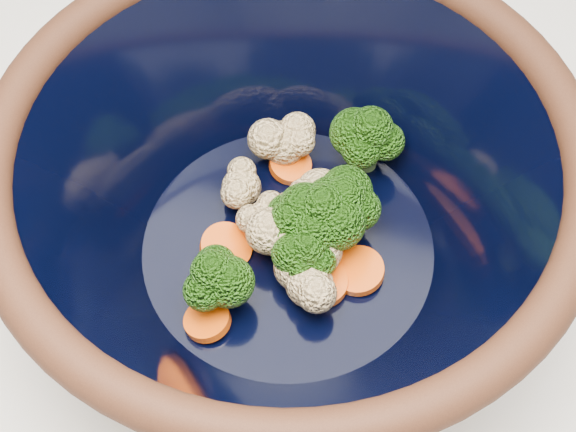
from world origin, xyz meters
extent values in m
cylinder|color=black|center=(-0.08, 0.02, 0.91)|extent=(0.20, 0.20, 0.01)
torus|color=black|center=(-0.08, 0.02, 1.03)|extent=(0.33, 0.33, 0.02)
cylinder|color=black|center=(-0.08, 0.02, 0.93)|extent=(0.19, 0.19, 0.00)
cylinder|color=#608442|center=(-0.05, 0.09, 0.94)|extent=(0.01, 0.01, 0.02)
ellipsoid|color=#296713|center=(-0.05, 0.09, 0.97)|extent=(0.05, 0.05, 0.04)
cylinder|color=#608442|center=(-0.11, -0.03, 0.94)|extent=(0.01, 0.01, 0.02)
ellipsoid|color=#296713|center=(-0.11, -0.03, 0.96)|extent=(0.04, 0.04, 0.03)
cylinder|color=#608442|center=(-0.07, 0.01, 0.94)|extent=(0.01, 0.01, 0.02)
ellipsoid|color=#296713|center=(-0.07, 0.01, 0.96)|extent=(0.04, 0.04, 0.03)
cylinder|color=#608442|center=(-0.06, 0.00, 0.94)|extent=(0.01, 0.01, 0.02)
ellipsoid|color=#296713|center=(-0.06, 0.00, 0.96)|extent=(0.04, 0.04, 0.03)
cylinder|color=#608442|center=(-0.05, 0.04, 0.94)|extent=(0.01, 0.01, 0.02)
ellipsoid|color=#296713|center=(-0.05, 0.04, 0.97)|extent=(0.04, 0.04, 0.04)
cylinder|color=#608442|center=(-0.06, 0.02, 0.94)|extent=(0.01, 0.01, 0.02)
ellipsoid|color=#296713|center=(-0.06, 0.02, 0.97)|extent=(0.05, 0.05, 0.04)
cylinder|color=#608442|center=(-0.06, 0.03, 0.94)|extent=(0.01, 0.01, 0.02)
ellipsoid|color=#296713|center=(-0.06, 0.03, 0.97)|extent=(0.04, 0.04, 0.03)
sphere|color=#F9E7AB|center=(-0.06, 0.01, 0.95)|extent=(0.03, 0.03, 0.03)
sphere|color=#F9E7AB|center=(-0.12, 0.04, 0.95)|extent=(0.03, 0.03, 0.03)
sphere|color=#F9E7AB|center=(-0.06, 0.01, 0.95)|extent=(0.03, 0.03, 0.03)
sphere|color=#F9E7AB|center=(-0.05, -0.01, 0.95)|extent=(0.03, 0.03, 0.03)
sphere|color=#F9E7AB|center=(-0.10, 0.08, 0.95)|extent=(0.03, 0.03, 0.03)
sphere|color=#F9E7AB|center=(-0.06, 0.03, 0.95)|extent=(0.03, 0.03, 0.03)
sphere|color=#F9E7AB|center=(-0.08, 0.02, 0.95)|extent=(0.03, 0.03, 0.03)
sphere|color=#F9E7AB|center=(-0.08, 0.01, 0.95)|extent=(0.03, 0.03, 0.03)
sphere|color=#F9E7AB|center=(-0.08, 0.02, 0.95)|extent=(0.03, 0.03, 0.03)
sphere|color=#F9E7AB|center=(-0.09, 0.02, 0.95)|extent=(0.03, 0.03, 0.03)
sphere|color=#F9E7AB|center=(-0.07, 0.05, 0.95)|extent=(0.03, 0.03, 0.03)
sphere|color=#F9E7AB|center=(-0.06, -0.01, 0.95)|extent=(0.03, 0.03, 0.03)
cylinder|color=#FF550B|center=(-0.11, 0.00, 0.94)|extent=(0.03, 0.03, 0.01)
cylinder|color=#FF550B|center=(-0.07, 0.02, 0.94)|extent=(0.03, 0.03, 0.01)
cylinder|color=#FF550B|center=(-0.05, -0.01, 0.94)|extent=(0.03, 0.03, 0.01)
cylinder|color=#FF550B|center=(-0.10, -0.05, 0.94)|extent=(0.03, 0.03, 0.01)
cylinder|color=#FF550B|center=(-0.03, 0.01, 0.94)|extent=(0.03, 0.03, 0.01)
cylinder|color=#FF550B|center=(-0.04, 0.06, 0.94)|extent=(0.02, 0.02, 0.01)
cylinder|color=#FF550B|center=(-0.09, 0.07, 0.94)|extent=(0.03, 0.03, 0.01)
camera|label=1|loc=(0.00, -0.23, 1.37)|focal=50.00mm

